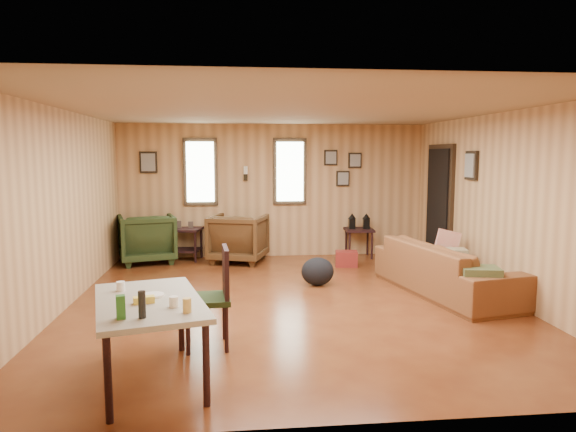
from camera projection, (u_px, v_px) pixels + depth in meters
name	position (u px, v px, depth m)	size (l,w,h in m)	color
room	(302.00, 205.00, 6.65)	(5.54, 6.04, 2.44)	brown
sofa	(446.00, 260.00, 6.86)	(2.34, 0.68, 0.91)	brown
recliner_brown	(238.00, 236.00, 8.87)	(0.89, 0.84, 0.92)	#472C15
recliner_green	(147.00, 236.00, 8.83)	(0.90, 0.84, 0.93)	#243216
end_table	(185.00, 238.00, 9.05)	(0.63, 0.60, 0.70)	black
side_table	(359.00, 227.00, 9.29)	(0.53, 0.53, 0.80)	black
cooler	(346.00, 259.00, 8.56)	(0.40, 0.31, 0.26)	maroon
backpack	(318.00, 271.00, 7.30)	(0.57, 0.51, 0.40)	black
sofa_pillows	(463.00, 258.00, 6.69)	(0.73, 1.89, 0.38)	#4B542E
dining_table	(149.00, 307.00, 4.15)	(1.13, 1.51, 0.89)	gray
dining_chair	(214.00, 291.00, 4.94)	(0.47, 0.47, 0.98)	#243216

